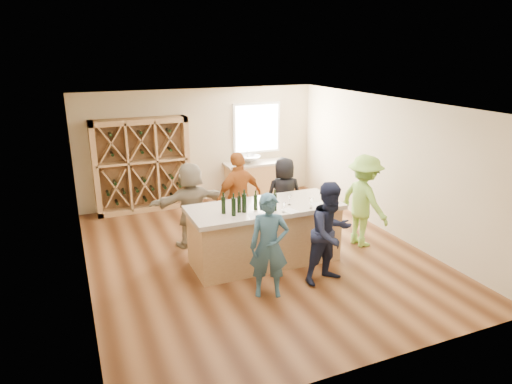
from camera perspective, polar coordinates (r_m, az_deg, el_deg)
name	(u,v)px	position (r m, az deg, el deg)	size (l,w,h in m)	color
floor	(255,255)	(8.77, -0.09, -7.93)	(6.00, 7.00, 0.10)	brown
ceiling	(255,102)	(7.96, -0.10, 11.24)	(6.00, 7.00, 0.10)	white
wall_back	(200,145)	(11.51, -7.00, 5.80)	(6.00, 0.10, 2.80)	#C4B28E
wall_front	(377,265)	(5.38, 14.91, -8.79)	(6.00, 0.10, 2.80)	#C4B28E
wall_left	(75,204)	(7.66, -21.63, -1.42)	(0.10, 7.00, 2.80)	#C4B28E
wall_right	(392,166)	(9.80, 16.59, 3.10)	(0.10, 7.00, 2.80)	#C4B28E
window_frame	(257,128)	(11.86, 0.08, 8.00)	(1.30, 0.06, 1.30)	white
window_pane	(257,128)	(11.83, 0.15, 7.97)	(1.18, 0.01, 1.18)	white
wine_rack	(142,165)	(11.00, -14.06, 3.24)	(2.20, 0.45, 2.20)	tan
back_counter_base	(257,180)	(11.88, 0.15, 1.47)	(1.60, 0.58, 0.86)	tan
back_counter_top	(257,163)	(11.76, 0.15, 3.63)	(1.70, 0.62, 0.06)	#B8A997
sink	(250,159)	(11.65, -0.76, 4.12)	(0.54, 0.54, 0.19)	silver
faucet	(247,156)	(11.80, -1.09, 4.58)	(0.02, 0.02, 0.30)	silver
tasting_counter_base	(265,236)	(8.24, 1.09, -5.49)	(2.60, 1.00, 1.00)	tan
tasting_counter_top	(265,208)	(8.05, 1.11, -1.96)	(2.72, 1.12, 0.08)	#B8A997
wine_bottle_a	(223,205)	(7.61, -4.09, -1.68)	(0.07, 0.07, 0.29)	black
wine_bottle_b	(234,207)	(7.51, -2.81, -1.86)	(0.08, 0.08, 0.31)	black
wine_bottle_c	(239,204)	(7.67, -2.12, -1.56)	(0.07, 0.07, 0.28)	black
wine_bottle_d	(244,203)	(7.66, -1.48, -1.40)	(0.08, 0.08, 0.32)	black
wine_bottle_e	(256,202)	(7.77, -0.05, -1.31)	(0.07, 0.07, 0.27)	black
wine_glass_a	(262,211)	(7.51, 0.80, -2.35)	(0.07, 0.07, 0.18)	white
wine_glass_b	(284,208)	(7.68, 3.48, -1.99)	(0.06, 0.06, 0.16)	white
wine_glass_c	(311,203)	(7.92, 6.88, -1.36)	(0.07, 0.07, 0.19)	white
wine_glass_d	(289,200)	(8.06, 4.20, -1.03)	(0.06, 0.06, 0.17)	white
tasting_menu_a	(255,215)	(7.56, -0.07, -2.94)	(0.20, 0.28, 0.00)	white
tasting_menu_b	(290,211)	(7.79, 4.29, -2.34)	(0.20, 0.28, 0.00)	white
tasting_menu_c	(319,205)	(8.11, 7.86, -1.65)	(0.24, 0.33, 0.00)	white
person_near_left	(269,246)	(7.03, 1.65, -6.78)	(0.61, 0.44, 1.66)	#335972
person_near_right	(330,233)	(7.53, 9.29, -5.08)	(0.83, 0.46, 1.72)	#191E38
person_server	(364,201)	(9.05, 13.33, -1.09)	(1.17, 0.54, 1.81)	#8CC64C
person_far_mid	(239,197)	(9.02, -2.14, -0.64)	(1.07, 0.55, 1.82)	#994C19
person_far_right	(284,196)	(9.47, 3.52, -0.44)	(0.79, 0.51, 1.61)	black
person_far_left	(191,205)	(8.89, -8.13, -1.56)	(1.56, 0.56, 1.68)	gray
wine_bottle_f	(275,202)	(7.75, 2.36, -1.27)	(0.07, 0.07, 0.30)	black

